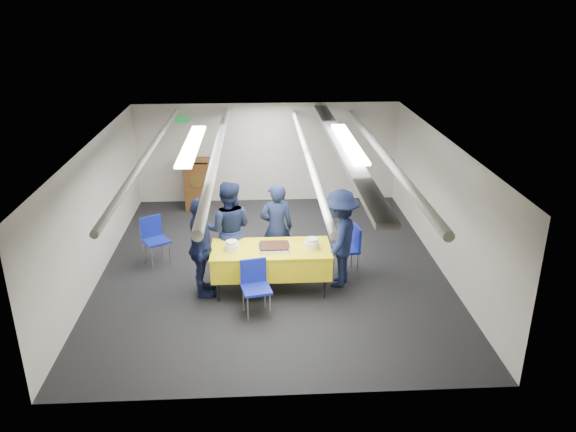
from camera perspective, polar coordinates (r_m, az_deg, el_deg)
The scene contains 14 objects.
ground at distance 10.18m, azimuth -1.60°, elevation -5.11°, with size 7.00×7.00×0.00m, color black.
room_shell at distance 9.89m, azimuth -1.24°, elevation 5.39°, with size 6.00×7.00×2.30m.
serving_table at distance 9.15m, azimuth -1.74°, elevation -4.46°, with size 1.93×0.86×0.77m.
sheet_cake at distance 8.99m, azimuth -1.42°, elevation -3.18°, with size 0.49×0.38×0.09m.
plate_stack_left at distance 8.99m, azimuth -5.73°, elevation -3.05°, with size 0.23×0.23×0.16m.
plate_stack_right at distance 9.02m, azimuth 2.45°, elevation -2.83°, with size 0.23×0.23×0.18m.
podium at distance 12.84m, azimuth -9.21°, elevation 3.40°, with size 0.62×0.53×1.25m.
chair_near at distance 8.56m, azimuth -3.38°, elevation -6.68°, with size 0.50×0.50×0.87m.
chair_right at distance 9.80m, azimuth 6.37°, elevation -2.90°, with size 0.48×0.48×0.87m.
chair_left at distance 10.40m, azimuth -13.47°, elevation -1.91°, with size 0.58×0.58×0.87m.
sailor_a at distance 9.70m, azimuth -1.18°, elevation -1.24°, with size 0.59×0.39×1.62m, color black.
sailor_b at distance 9.59m, azimuth -6.05°, elevation -1.36°, with size 0.83×0.65×1.71m, color black.
sailor_c at distance 9.01m, azimuth -8.82°, elevation -3.21°, with size 0.98×0.41×1.67m, color black.
sailor_d at distance 9.28m, azimuth 5.26°, elevation -2.29°, with size 1.08×0.62×1.67m, color black.
Camera 1 is at (-0.22, -9.07, 4.61)m, focal length 35.00 mm.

